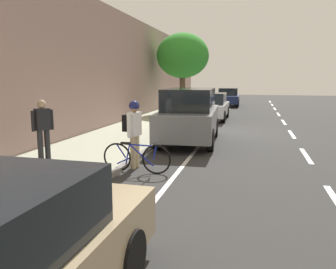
% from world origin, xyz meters
% --- Properties ---
extents(ground, '(71.19, 71.19, 0.00)m').
position_xyz_m(ground, '(0.00, 0.00, 0.00)').
color(ground, '#303030').
extents(sidewalk, '(3.34, 44.50, 0.12)m').
position_xyz_m(sidewalk, '(3.74, 0.00, 0.06)').
color(sidewalk, '#AAAF96').
rests_on(sidewalk, ground).
extents(curb_edge, '(0.16, 44.50, 0.12)m').
position_xyz_m(curb_edge, '(1.99, 0.00, 0.06)').
color(curb_edge, gray).
rests_on(curb_edge, ground).
extents(lane_stripe_centre, '(0.14, 44.20, 0.01)m').
position_xyz_m(lane_stripe_centre, '(-2.92, -0.15, 0.00)').
color(lane_stripe_centre, white).
rests_on(lane_stripe_centre, ground).
extents(lane_stripe_bike_edge, '(0.12, 44.50, 0.01)m').
position_xyz_m(lane_stripe_bike_edge, '(0.52, 0.00, 0.00)').
color(lane_stripe_bike_edge, white).
rests_on(lane_stripe_bike_edge, ground).
extents(building_facade, '(0.50, 44.50, 5.72)m').
position_xyz_m(building_facade, '(5.66, 0.00, 2.86)').
color(building_facade, gray).
rests_on(building_facade, ground).
extents(parked_sedan_dark_blue_nearest, '(1.94, 4.45, 1.52)m').
position_xyz_m(parked_sedan_dark_blue_nearest, '(0.82, -14.85, 0.75)').
color(parked_sedan_dark_blue_nearest, navy).
rests_on(parked_sedan_dark_blue_nearest, ground).
extents(parked_sedan_silver_second, '(1.85, 4.41, 1.52)m').
position_xyz_m(parked_sedan_silver_second, '(1.06, -4.69, 0.75)').
color(parked_sedan_silver_second, '#B7BABF').
rests_on(parked_sedan_silver_second, ground).
extents(parked_suv_grey_mid, '(2.17, 4.80, 1.99)m').
position_xyz_m(parked_suv_grey_mid, '(0.99, 2.68, 1.03)').
color(parked_suv_grey_mid, slate).
rests_on(parked_suv_grey_mid, ground).
extents(bicycle_at_curb, '(1.78, 0.46, 0.80)m').
position_xyz_m(bicycle_at_curb, '(1.53, 7.13, 0.39)').
color(bicycle_at_curb, black).
rests_on(bicycle_at_curb, ground).
extents(cyclist_with_backpack, '(0.46, 0.61, 1.79)m').
position_xyz_m(cyclist_with_backpack, '(1.75, 6.68, 1.10)').
color(cyclist_with_backpack, '#C6B284').
rests_on(cyclist_with_backpack, ground).
extents(street_tree_near_cyclist, '(3.45, 3.45, 5.17)m').
position_xyz_m(street_tree_near_cyclist, '(3.36, -7.65, 3.80)').
color(street_tree_near_cyclist, brown).
rests_on(street_tree_near_cyclist, sidewalk).
extents(pedestrian_on_phone, '(0.40, 0.53, 1.66)m').
position_xyz_m(pedestrian_on_phone, '(4.31, 6.88, 1.06)').
color(pedestrian_on_phone, black).
rests_on(pedestrian_on_phone, sidewalk).
extents(fire_hydrant, '(0.22, 0.22, 0.84)m').
position_xyz_m(fire_hydrant, '(2.42, -0.82, 0.55)').
color(fire_hydrant, red).
rests_on(fire_hydrant, sidewalk).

